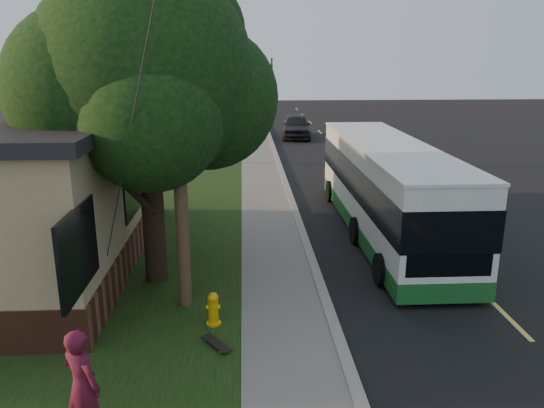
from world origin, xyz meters
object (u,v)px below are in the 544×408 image
Objects in this scene: bare_tree_far at (228,106)px; skateboard_main at (216,344)px; fire_hydrant at (213,309)px; distant_car at (296,126)px; leafy_tree at (147,78)px; utility_pole at (176,108)px; bare_tree_near at (213,124)px; transit_bus at (387,187)px; traffic_signal at (272,87)px; skateboarder at (82,386)px.

bare_tree_far is 4.98× the size of skateboard_main.
skateboard_main is (0.50, -30.92, -1.87)m from bare_tree_far.
distant_car reaches higher than fire_hydrant.
leafy_tree is 1.94× the size of bare_tree_far.
fire_hydrant is 0.08× the size of utility_pole.
skateboard_main is at bearing -64.93° from leafy_tree.
bare_tree_near reaches higher than transit_bus.
distant_car is at bearing 81.17° from skateboard_main.
bare_tree_near is at bearing 90.66° from utility_pole.
traffic_signal reaches higher than distant_car.
traffic_signal is at bearing 48.81° from bare_tree_far.
fire_hydrant is 0.07× the size of transit_bus.
leafy_tree is 15.66m from bare_tree_near.
transit_bus is at bearing 39.74° from utility_pole.
fire_hydrant is 27.61m from distant_car.
traffic_signal is 35.18m from skateboard_main.
skateboard_main is 28.51m from distant_car.
leafy_tree is 6.40m from skateboard_main.
skateboard_main is at bearing -127.01° from transit_bus.
distant_car is at bearing 80.67° from fire_hydrant.
fire_hydrant is 0.18× the size of bare_tree_far.
skateboarder is 0.37× the size of distant_car.
bare_tree_far is (0.50, 12.00, -0.15)m from bare_tree_near.
utility_pole is 11.20× the size of skateboard_main.
distant_car is at bearing -78.50° from traffic_signal.
skateboarder is (-7.06, -9.48, -0.61)m from transit_bus.
skateboard_main is (1.84, 2.55, -0.86)m from skateboarder.
bare_tree_near is 5.32× the size of skateboard_main.
fire_hydrant is at bearing -131.56° from transit_bus.
utility_pole is 27.02m from distant_car.
leafy_tree is 1.42× the size of traffic_signal.
leafy_tree is 7.41m from skateboarder.
leafy_tree is 1.81× the size of bare_tree_near.
skateboarder is at bearing -125.79° from skateboard_main.
transit_bus is at bearing 25.96° from leafy_tree.
traffic_signal is (4.00, 16.00, 1.01)m from bare_tree_near.
traffic_signal is 28.13m from transit_bus.
bare_tree_near is 2.34× the size of skateboarder.
skateboard_main is (-5.22, -6.93, -1.47)m from transit_bus.
leafy_tree is 9.63× the size of skateboard_main.
traffic_signal is (4.67, 31.35, -2.00)m from leafy_tree.
skateboarder is at bearing -116.59° from fire_hydrant.
fire_hydrant is 0.15× the size of distant_car.
bare_tree_near is 0.87× the size of distant_car.
leafy_tree is at bearing 117.60° from utility_pole.
bare_tree_near is (-0.90, 18.00, 1.72)m from fire_hydrant.
traffic_signal is at bearing 75.96° from bare_tree_near.
bare_tree_far is 0.36× the size of transit_bus.
utility_pole is at bearing -89.34° from bare_tree_near.
leafy_tree reaches higher than distant_car.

